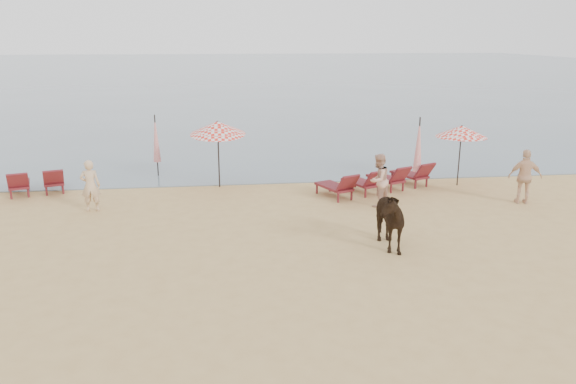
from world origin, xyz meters
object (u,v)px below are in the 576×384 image
lounger_cluster_left (36,182)px  umbrella_closed_left (156,139)px  beachgoer_right_a (378,180)px  lounger_cluster_right (377,179)px  beachgoer_left (90,186)px  umbrella_closed_right (418,145)px  beachgoer_right_b (525,177)px  umbrella_open_right (461,131)px  cow (384,218)px  umbrella_open_left_b (218,128)px

lounger_cluster_left → umbrella_closed_left: size_ratio=0.90×
lounger_cluster_left → beachgoer_right_a: size_ratio=1.27×
lounger_cluster_right → beachgoer_left: (-9.12, -1.05, 0.36)m
lounger_cluster_right → umbrella_closed_right: 1.83m
beachgoer_left → lounger_cluster_right: bearing=-176.4°
beachgoer_right_a → beachgoer_right_b: (4.61, -0.30, 0.04)m
lounger_cluster_right → beachgoer_right_a: (-0.44, -1.59, 0.39)m
lounger_cluster_left → umbrella_closed_left: bearing=10.3°
umbrella_open_right → cow: umbrella_open_right is taller
umbrella_closed_left → beachgoer_right_b: 12.76m
lounger_cluster_left → umbrella_closed_right: (12.79, -0.89, 1.10)m
beachgoer_left → beachgoer_right_b: size_ratio=0.92×
umbrella_open_right → beachgoer_left: bearing=-178.1°
beachgoer_left → beachgoer_right_b: (13.29, -0.84, 0.07)m
beachgoer_right_b → umbrella_closed_left: bearing=-7.6°
lounger_cluster_right → beachgoer_left: size_ratio=2.69×
lounger_cluster_right → umbrella_closed_right: bearing=-14.0°
umbrella_closed_left → umbrella_open_right: bearing=-13.9°
lounger_cluster_right → beachgoer_right_b: bearing=-47.9°
beachgoer_left → umbrella_open_left_b: bearing=-151.8°
umbrella_open_left_b → umbrella_open_right: bearing=-15.0°
lounger_cluster_right → umbrella_closed_right: umbrella_closed_right is taller
umbrella_closed_right → beachgoer_left: (-10.57, -1.29, -0.73)m
lounger_cluster_left → beachgoer_left: beachgoer_left is taller
umbrella_closed_right → umbrella_open_right: bearing=7.6°
cow → umbrella_open_right: bearing=48.2°
umbrella_closed_right → cow: umbrella_closed_right is taller
umbrella_closed_left → beachgoer_right_b: (11.75, -4.96, -0.56)m
lounger_cluster_left → umbrella_open_left_b: (6.05, 0.12, 1.66)m
umbrella_closed_left → beachgoer_left: 4.45m
lounger_cluster_left → umbrella_closed_left: umbrella_closed_left is taller
umbrella_closed_right → beachgoer_right_a: size_ratio=1.51×
lounger_cluster_right → beachgoer_right_b: beachgoer_right_b is taller
beachgoer_right_a → lounger_cluster_left: bearing=-57.6°
cow → beachgoer_left: (-7.85, 3.99, 0.01)m
umbrella_closed_right → beachgoer_right_b: (2.72, -2.13, -0.66)m
umbrella_open_left_b → beachgoer_right_a: size_ratio=1.46×
lounger_cluster_right → beachgoer_right_b: size_ratio=2.46×
umbrella_open_left_b → cow: (4.03, -6.30, -1.30)m
lounger_cluster_left → umbrella_closed_right: 12.87m
beachgoer_right_b → lounger_cluster_left: bearing=4.2°
umbrella_open_left_b → umbrella_closed_left: bearing=132.0°
lounger_cluster_right → beachgoer_right_b: 4.60m
umbrella_open_left_b → umbrella_closed_right: umbrella_closed_right is taller
beachgoer_left → beachgoer_right_b: bearing=173.5°
beachgoer_left → beachgoer_right_a: (8.68, -0.54, 0.03)m
umbrella_closed_right → beachgoer_right_a: umbrella_closed_right is taller
lounger_cluster_left → beachgoer_right_b: (15.52, -3.03, 0.44)m
beachgoer_right_a → lounger_cluster_right: bearing=-149.0°
beachgoer_left → beachgoer_right_a: size_ratio=0.96×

